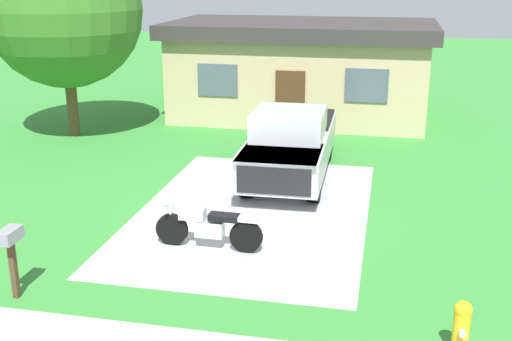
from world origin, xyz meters
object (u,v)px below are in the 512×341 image
object	(u,v)px
motorcycle	(208,226)
neighbor_house	(301,69)
pickup_truck	(291,142)
shade_tree	(64,9)
fire_hydrant	(461,329)
mailbox	(10,245)

from	to	relation	value
motorcycle	neighbor_house	world-z (taller)	neighbor_house
pickup_truck	shade_tree	xyz separation A→B (m)	(-7.77, 2.78, 3.17)
motorcycle	fire_hydrant	xyz separation A→B (m)	(4.59, -2.78, -0.05)
shade_tree	neighbor_house	bearing A→B (deg)	32.39
shade_tree	mailbox	bearing A→B (deg)	-67.69
pickup_truck	neighbor_house	distance (m)	7.31
fire_hydrant	shade_tree	distance (m)	15.98
pickup_truck	shade_tree	size ratio (longest dim) A/B	0.86
motorcycle	pickup_truck	world-z (taller)	pickup_truck
motorcycle	mailbox	world-z (taller)	mailbox
pickup_truck	mailbox	xyz separation A→B (m)	(-3.54, -7.52, 0.03)
mailbox	neighbor_house	bearing A→B (deg)	79.38
mailbox	neighbor_house	xyz separation A→B (m)	(2.77, 14.75, 0.81)
motorcycle	shade_tree	xyz separation A→B (m)	(-6.88, 7.71, 3.65)
neighbor_house	fire_hydrant	bearing A→B (deg)	-73.32
fire_hydrant	shade_tree	bearing A→B (deg)	137.54
pickup_truck	mailbox	size ratio (longest dim) A/B	4.50
shade_tree	fire_hydrant	bearing A→B (deg)	-42.46
pickup_truck	fire_hydrant	size ratio (longest dim) A/B	6.51
fire_hydrant	neighbor_house	size ratio (longest dim) A/B	0.09
pickup_truck	fire_hydrant	distance (m)	8.57
motorcycle	pickup_truck	size ratio (longest dim) A/B	0.39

